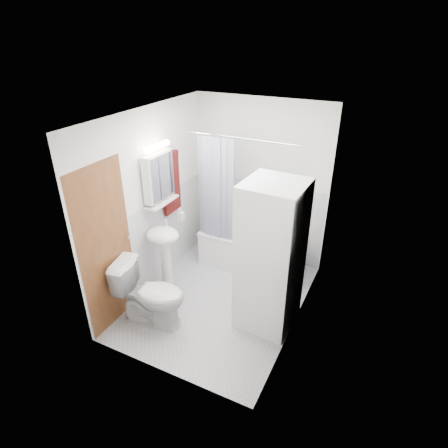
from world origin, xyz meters
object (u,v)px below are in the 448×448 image
at_px(bathtub, 249,248).
at_px(sink, 164,245).
at_px(washer_dryer, 270,258).
at_px(toilet, 151,294).

bearing_deg(bathtub, sink, -126.76).
relative_size(washer_dryer, toilet, 2.19).
relative_size(bathtub, sink, 1.34).
height_order(sink, washer_dryer, washer_dryer).
bearing_deg(washer_dryer, sink, -175.79).
xyz_separation_m(sink, washer_dryer, (1.43, 0.03, 0.20)).
distance_m(washer_dryer, toilet, 1.47).
xyz_separation_m(bathtub, washer_dryer, (0.66, -1.01, 0.61)).
bearing_deg(sink, toilet, -71.57).
bearing_deg(sink, washer_dryer, 1.29).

